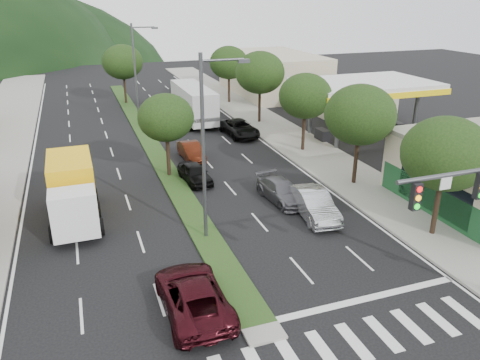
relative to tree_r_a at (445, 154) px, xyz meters
name	(u,v)px	position (x,y,z in m)	size (l,w,h in m)	color
ground	(260,327)	(-12.00, -4.00, -4.82)	(160.00, 160.00, 0.00)	black
sidewalk_right	(283,134)	(0.50, 21.00, -4.75)	(5.00, 90.00, 0.15)	gray
median	(147,139)	(-12.00, 24.00, -4.76)	(1.60, 56.00, 0.12)	#223914
gas_canopy	(364,88)	(7.00, 18.00, -0.17)	(12.20, 8.20, 5.25)	silver
bldg_right_far	(273,74)	(7.50, 40.00, -2.22)	(10.00, 16.00, 5.20)	beige
tree_r_a	(445,154)	(0.00, 0.00, 0.00)	(4.60, 4.60, 6.63)	black
tree_r_b	(360,115)	(0.00, 8.00, 0.22)	(4.80, 4.80, 6.94)	black
tree_r_c	(305,96)	(0.00, 16.00, -0.07)	(4.40, 4.40, 6.48)	black
tree_r_d	(260,73)	(0.00, 26.00, 0.36)	(5.00, 5.00, 7.17)	black
tree_r_e	(229,63)	(0.00, 36.00, 0.07)	(4.60, 4.60, 6.71)	black
tree_med_near	(166,118)	(-12.00, 14.00, -0.39)	(4.00, 4.00, 6.02)	black
tree_med_far	(123,62)	(-12.00, 40.00, 0.19)	(4.80, 4.80, 6.94)	black
streetlight_near	(207,141)	(-11.79, 4.00, 0.76)	(2.60, 0.25, 10.00)	#47494C
streetlight_mid	(137,70)	(-11.79, 29.00, 0.76)	(2.60, 0.25, 10.00)	#47494C
sedan_silver	(314,204)	(-5.14, 4.36, -4.00)	(1.73, 4.95, 1.63)	#ADB0B5
suv_maroon	(193,295)	(-14.24, -2.00, -4.05)	(2.57, 5.57, 1.55)	black
car_queue_a	(195,173)	(-10.50, 12.17, -4.15)	(1.59, 3.96, 1.35)	black
car_queue_b	(282,191)	(-5.99, 7.17, -4.14)	(1.90, 4.68, 1.36)	#56555A
car_queue_c	(191,151)	(-9.52, 17.17, -4.14)	(1.44, 4.12, 1.36)	#44170B
car_queue_d	(239,128)	(-3.57, 22.17, -4.07)	(2.48, 5.38, 1.50)	black
car_queue_e	(167,121)	(-9.53, 27.17, -4.12)	(1.66, 4.13, 1.41)	#454549
car_queue_f	(193,102)	(-4.72, 35.13, -4.20)	(1.73, 4.25, 1.23)	black
box_truck	(73,192)	(-18.72, 8.99, -3.14)	(2.87, 7.23, 3.56)	white
motorhome	(194,103)	(-6.26, 28.89, -2.86)	(3.10, 9.62, 3.68)	silver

